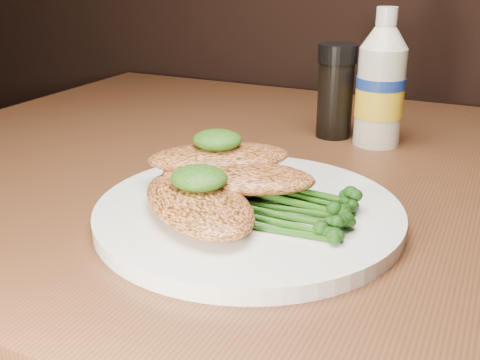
% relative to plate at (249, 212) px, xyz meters
% --- Properties ---
extents(plate, '(0.29, 0.29, 0.02)m').
position_rel_plate_xyz_m(plate, '(0.00, 0.00, 0.00)').
color(plate, white).
rests_on(plate, dining_table).
extents(chicken_front, '(0.18, 0.17, 0.03)m').
position_rel_plate_xyz_m(chicken_front, '(-0.03, -0.04, 0.02)').
color(chicken_front, '#DA7D45').
rests_on(chicken_front, plate).
extents(chicken_mid, '(0.17, 0.11, 0.02)m').
position_rel_plate_xyz_m(chicken_mid, '(-0.02, 0.01, 0.03)').
color(chicken_mid, '#DA7D45').
rests_on(chicken_mid, plate).
extents(chicken_back, '(0.16, 0.14, 0.02)m').
position_rel_plate_xyz_m(chicken_back, '(-0.05, 0.04, 0.04)').
color(chicken_back, '#DA7D45').
rests_on(chicken_back, plate).
extents(pesto_front, '(0.06, 0.05, 0.02)m').
position_rel_plate_xyz_m(pesto_front, '(-0.04, -0.03, 0.04)').
color(pesto_front, '#0C3808').
rests_on(pesto_front, chicken_front).
extents(pesto_back, '(0.06, 0.06, 0.02)m').
position_rel_plate_xyz_m(pesto_back, '(-0.05, 0.04, 0.05)').
color(pesto_back, '#0C3808').
rests_on(pesto_back, chicken_back).
extents(broccolini_bundle, '(0.15, 0.12, 0.02)m').
position_rel_plate_xyz_m(broccolini_bundle, '(0.04, 0.00, 0.02)').
color(broccolini_bundle, '#225412').
rests_on(broccolini_bundle, plate).
extents(mayo_bottle, '(0.08, 0.08, 0.18)m').
position_rel_plate_xyz_m(mayo_bottle, '(0.05, 0.29, 0.08)').
color(mayo_bottle, beige).
rests_on(mayo_bottle, dining_table).
extents(pepper_grinder, '(0.06, 0.06, 0.13)m').
position_rel_plate_xyz_m(pepper_grinder, '(-0.01, 0.30, 0.06)').
color(pepper_grinder, black).
rests_on(pepper_grinder, dining_table).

